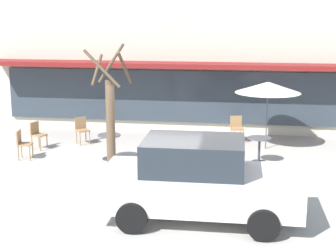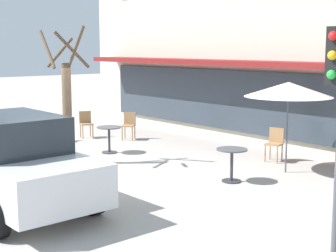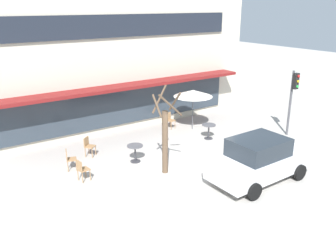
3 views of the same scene
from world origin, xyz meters
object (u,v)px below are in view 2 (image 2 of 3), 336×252
cafe_chair_1 (86,122)px  patio_umbrella_green_folded (288,89)px  cafe_chair_0 (275,142)px  cafe_chair_3 (129,124)px  parked_sedan (13,162)px  cafe_chair_2 (53,126)px  cafe_table_near_wall (109,135)px  street_tree (67,103)px  cafe_table_streetside (232,159)px

cafe_chair_1 → patio_umbrella_green_folded: bearing=9.1°
cafe_chair_0 → cafe_chair_3: 5.29m
cafe_chair_1 → cafe_chair_3: 1.52m
cafe_chair_3 → parked_sedan: bearing=-52.6°
cafe_chair_1 → parked_sedan: 7.66m
cafe_chair_2 → cafe_chair_1: bearing=92.4°
cafe_chair_3 → cafe_chair_2: bearing=-118.4°
cafe_table_near_wall → street_tree: 1.99m
cafe_chair_1 → cafe_chair_3: size_ratio=1.00×
cafe_chair_1 → cafe_table_streetside: bearing=-3.9°
street_tree → cafe_table_streetside: bearing=26.0°
street_tree → cafe_chair_3: bearing=120.1°
cafe_chair_0 → cafe_table_near_wall: bearing=-143.3°
parked_sedan → cafe_table_near_wall: bearing=126.5°
cafe_chair_2 → parked_sedan: bearing=-33.7°
cafe_table_near_wall → parked_sedan: (3.12, -4.22, 0.36)m
patio_umbrella_green_folded → cafe_chair_0: 1.96m
patio_umbrella_green_folded → cafe_chair_2: bearing=-161.8°
cafe_table_streetside → cafe_chair_2: bearing=-174.0°
cafe_chair_0 → cafe_chair_2: bearing=-153.2°
cafe_table_streetside → patio_umbrella_green_folded: patio_umbrella_green_folded is taller
patio_umbrella_green_folded → cafe_chair_2: size_ratio=2.47×
patio_umbrella_green_folded → parked_sedan: size_ratio=0.52×
cafe_chair_0 → parked_sedan: size_ratio=0.21×
cafe_chair_1 → street_tree: street_tree is taller
cafe_table_streetside → parked_sedan: size_ratio=0.18×
patio_umbrella_green_folded → parked_sedan: (-1.60, -6.21, -1.14)m
cafe_table_streetside → cafe_chair_0: (-0.73, 2.46, 0.01)m
parked_sedan → cafe_chair_0: bearing=84.9°
cafe_chair_3 → street_tree: (1.93, -3.34, 1.06)m
cafe_table_streetside → cafe_chair_0: cafe_chair_0 is taller
cafe_chair_2 → cafe_chair_0: bearing=26.8°
cafe_table_near_wall → patio_umbrella_green_folded: (4.72, 1.99, 1.51)m
cafe_chair_0 → street_tree: size_ratio=0.25×
cafe_chair_1 → parked_sedan: size_ratio=0.21×
cafe_chair_3 → street_tree: 4.00m
cafe_chair_1 → street_tree: bearing=-37.6°
cafe_table_near_wall → cafe_table_streetside: size_ratio=1.00×
cafe_chair_0 → cafe_chair_1: (-6.39, -1.98, 0.00)m
cafe_table_streetside → cafe_chair_0: 2.56m
cafe_chair_2 → street_tree: street_tree is taller
cafe_table_near_wall → cafe_chair_1: size_ratio=0.85×
patio_umbrella_green_folded → cafe_chair_3: size_ratio=2.47×
street_tree → cafe_table_near_wall: bearing=107.3°
cafe_chair_2 → parked_sedan: parked_sedan is taller
patio_umbrella_green_folded → street_tree: size_ratio=0.62×
cafe_table_near_wall → cafe_chair_3: size_ratio=0.85×
cafe_table_streetside → cafe_chair_0: bearing=106.5°
cafe_table_streetside → cafe_table_near_wall: bearing=-175.7°
cafe_table_streetside → street_tree: (-3.98, -1.94, 1.07)m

